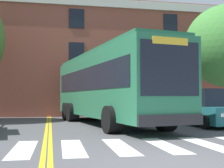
# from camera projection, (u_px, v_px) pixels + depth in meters

# --- Properties ---
(ground_plane) EXTENTS (120.00, 120.00, 0.00)m
(ground_plane) POSITION_uv_depth(u_px,v_px,m) (175.00, 163.00, 6.41)
(ground_plane) COLOR #4C4C4F
(crosswalk) EXTENTS (13.45, 3.30, 0.01)m
(crosswalk) POSITION_uv_depth(u_px,v_px,m) (120.00, 146.00, 8.57)
(crosswalk) COLOR white
(crosswalk) RESTS_ON ground
(lane_line_yellow_inner) EXTENTS (0.12, 36.00, 0.01)m
(lane_line_yellow_inner) POSITION_uv_depth(u_px,v_px,m) (48.00, 117.00, 21.90)
(lane_line_yellow_inner) COLOR gold
(lane_line_yellow_inner) RESTS_ON ground
(lane_line_yellow_outer) EXTENTS (0.12, 36.00, 0.01)m
(lane_line_yellow_outer) POSITION_uv_depth(u_px,v_px,m) (50.00, 117.00, 21.93)
(lane_line_yellow_outer) COLOR gold
(lane_line_yellow_outer) RESTS_ON ground
(city_bus) EXTENTS (4.36, 12.20, 3.58)m
(city_bus) POSITION_uv_depth(u_px,v_px,m) (108.00, 86.00, 15.63)
(city_bus) COLOR #28704C
(city_bus) RESTS_ON ground
(car_teal_far_lane) EXTENTS (2.16, 4.06, 1.75)m
(car_teal_far_lane) POSITION_uv_depth(u_px,v_px,m) (209.00, 109.00, 14.68)
(car_teal_far_lane) COLOR #236B70
(car_teal_far_lane) RESTS_ON ground
(car_navy_behind_bus) EXTENTS (2.12, 4.14, 1.84)m
(car_navy_behind_bus) POSITION_uv_depth(u_px,v_px,m) (93.00, 104.00, 26.45)
(car_navy_behind_bus) COLOR navy
(car_navy_behind_bus) RESTS_ON ground
(building_facade) EXTENTS (35.88, 10.15, 8.71)m
(building_facade) POSITION_uv_depth(u_px,v_px,m) (72.00, 63.00, 27.25)
(building_facade) COLOR brown
(building_facade) RESTS_ON ground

